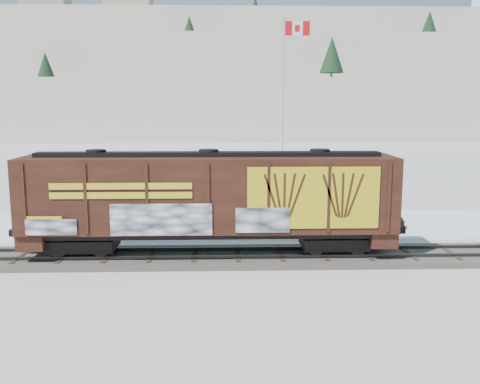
{
  "coord_description": "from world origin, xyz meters",
  "views": [
    {
      "loc": [
        -0.61,
        -24.1,
        7.2
      ],
      "look_at": [
        0.19,
        3.0,
        2.72
      ],
      "focal_mm": 40.0,
      "sensor_mm": 36.0,
      "label": 1
    }
  ],
  "objects_px": {
    "car_silver": "(143,218)",
    "flagpole": "(284,135)",
    "car_dark": "(368,217)",
    "car_white": "(242,216)",
    "hopper_railcar": "(209,197)"
  },
  "relations": [
    {
      "from": "car_dark",
      "to": "car_silver",
      "type": "bearing_deg",
      "value": 83.22
    },
    {
      "from": "car_silver",
      "to": "hopper_railcar",
      "type": "bearing_deg",
      "value": -148.18
    },
    {
      "from": "hopper_railcar",
      "to": "flagpole",
      "type": "height_order",
      "value": "flagpole"
    },
    {
      "from": "car_silver",
      "to": "flagpole",
      "type": "bearing_deg",
      "value": -47.34
    },
    {
      "from": "car_silver",
      "to": "car_dark",
      "type": "distance_m",
      "value": 13.02
    },
    {
      "from": "flagpole",
      "to": "car_white",
      "type": "height_order",
      "value": "flagpole"
    },
    {
      "from": "flagpole",
      "to": "car_dark",
      "type": "distance_m",
      "value": 10.44
    },
    {
      "from": "car_dark",
      "to": "car_white",
      "type": "bearing_deg",
      "value": 81.39
    },
    {
      "from": "flagpole",
      "to": "car_dark",
      "type": "xyz_separation_m",
      "value": [
        4.01,
        -8.62,
        -4.32
      ]
    },
    {
      "from": "hopper_railcar",
      "to": "car_white",
      "type": "height_order",
      "value": "hopper_railcar"
    },
    {
      "from": "flagpole",
      "to": "car_white",
      "type": "xyz_separation_m",
      "value": [
        -3.34,
        -8.43,
        -4.26
      ]
    },
    {
      "from": "flagpole",
      "to": "car_silver",
      "type": "height_order",
      "value": "flagpole"
    },
    {
      "from": "car_white",
      "to": "car_silver",
      "type": "bearing_deg",
      "value": 113.92
    },
    {
      "from": "hopper_railcar",
      "to": "car_white",
      "type": "bearing_deg",
      "value": 74.95
    },
    {
      "from": "car_dark",
      "to": "hopper_railcar",
      "type": "bearing_deg",
      "value": 117.05
    }
  ]
}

